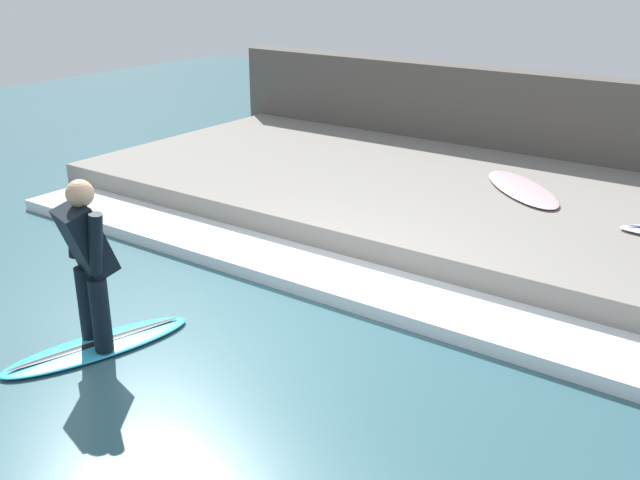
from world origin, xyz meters
The scene contains 7 objects.
ground_plane centered at (0.00, 0.00, 0.00)m, with size 28.00×28.00×0.00m, color #335B66.
concrete_ledge centered at (3.67, 0.00, 0.20)m, with size 4.40×10.46×0.40m, color gray.
back_wall centered at (6.12, 0.00, 0.80)m, with size 0.50×10.98×1.60m, color #544F49.
wave_foam_crest centered at (1.02, 0.00, 0.07)m, with size 0.90×9.93×0.14m, color silver.
surfboard_riding centered at (-1.32, 1.09, 0.03)m, with size 1.78×0.94×0.07m.
surfer_riding centered at (-1.32, 1.09, 0.89)m, with size 0.51×0.63×1.50m.
surfboard_spare centered at (4.10, -0.63, 0.43)m, with size 1.62×1.63×0.06m.
Camera 1 is at (-4.90, -3.90, 3.29)m, focal length 42.00 mm.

